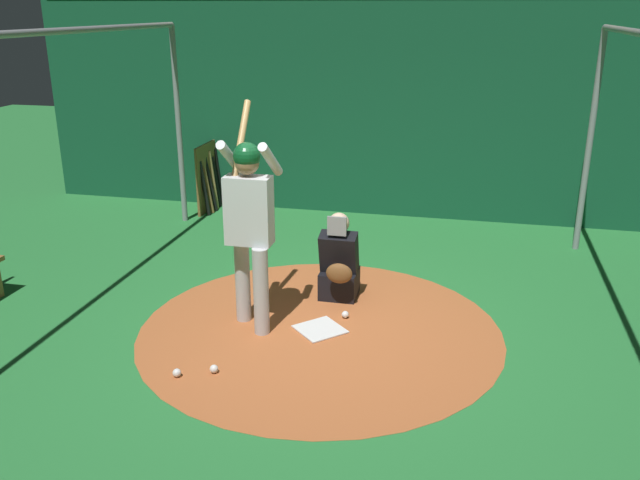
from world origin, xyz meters
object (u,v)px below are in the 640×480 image
baseball_0 (214,369)px  baseball_2 (177,373)px  catcher (339,265)px  batter (249,217)px  baseball_1 (345,314)px  home_plate (320,329)px  bat_rack (213,177)px

baseball_0 → baseball_2: 0.32m
baseball_2 → catcher: bearing=152.0°
batter → catcher: size_ratio=2.24×
baseball_1 → batter: bearing=-67.4°
batter → baseball_0: (0.96, -0.04, -1.10)m
batter → catcher: (-0.86, 0.71, -0.76)m
home_plate → catcher: 0.90m
baseball_0 → baseball_2: (0.13, -0.29, 0.00)m
baseball_1 → bat_rack: bearing=-141.5°
bat_rack → baseball_2: 5.26m
bat_rack → baseball_0: size_ratio=15.95×
catcher → baseball_1: catcher is taller
bat_rack → baseball_0: (4.85, 1.89, -0.45)m
batter → catcher: bearing=140.6°
home_plate → batter: batter is taller
batter → bat_rack: 4.39m
home_plate → bat_rack: (-3.84, -2.61, 0.48)m
batter → baseball_2: (1.09, -0.33, -1.10)m
bat_rack → baseball_0: 5.23m
baseball_2 → baseball_1: bearing=140.4°
home_plate → baseball_1: size_ratio=5.68×
home_plate → baseball_2: size_ratio=5.68×
batter → baseball_2: size_ratio=29.59×
catcher → baseball_2: (1.95, -1.04, -0.34)m
batter → catcher: 1.35m
home_plate → batter: size_ratio=0.19×
batter → baseball_1: size_ratio=29.59×
batter → baseball_1: 1.45m
batter → baseball_1: bearing=112.6°
batter → baseball_0: bearing=-2.4°
batter → bat_rack: size_ratio=1.86×
baseball_0 → baseball_2: bearing=-65.0°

